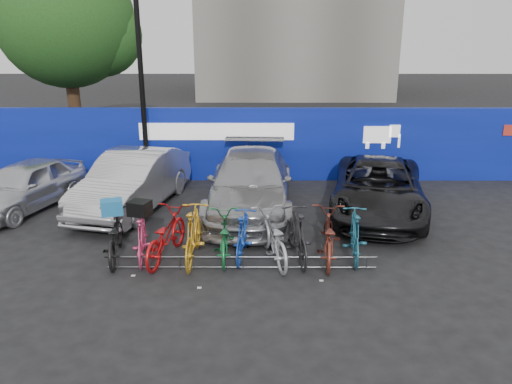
{
  "coord_description": "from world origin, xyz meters",
  "views": [
    {
      "loc": [
        0.32,
        -10.0,
        4.73
      ],
      "look_at": [
        0.29,
        2.0,
        0.86
      ],
      "focal_mm": 35.0,
      "sensor_mm": 36.0,
      "label": 1
    }
  ],
  "objects_px": {
    "car_0": "(25,185)",
    "bike_0": "(114,236)",
    "bike_7": "(297,235)",
    "car_3": "(378,188)",
    "car_2": "(250,183)",
    "bike_rack": "(242,262)",
    "car_1": "(133,181)",
    "bike_4": "(223,236)",
    "lamppost": "(142,82)",
    "bike_3": "(193,234)",
    "bike_5": "(243,235)",
    "bike_2": "(165,235)",
    "bike_6": "(273,237)",
    "bike_8": "(328,237)",
    "bike_9": "(355,235)",
    "bike_1": "(142,237)",
    "tree": "(72,22)"
  },
  "relations": [
    {
      "from": "bike_7",
      "to": "car_3",
      "type": "bearing_deg",
      "value": -136.59
    },
    {
      "from": "bike_0",
      "to": "car_0",
      "type": "bearing_deg",
      "value": -52.61
    },
    {
      "from": "bike_5",
      "to": "bike_7",
      "type": "relative_size",
      "value": 0.91
    },
    {
      "from": "bike_rack",
      "to": "bike_1",
      "type": "height_order",
      "value": "bike_1"
    },
    {
      "from": "bike_5",
      "to": "bike_2",
      "type": "bearing_deg",
      "value": 10.23
    },
    {
      "from": "bike_2",
      "to": "bike_7",
      "type": "height_order",
      "value": "bike_7"
    },
    {
      "from": "tree",
      "to": "bike_6",
      "type": "distance_m",
      "value": 13.42
    },
    {
      "from": "bike_0",
      "to": "bike_9",
      "type": "height_order",
      "value": "bike_9"
    },
    {
      "from": "bike_0",
      "to": "bike_8",
      "type": "xyz_separation_m",
      "value": [
        4.6,
        -0.06,
        0.03
      ]
    },
    {
      "from": "lamppost",
      "to": "bike_0",
      "type": "height_order",
      "value": "lamppost"
    },
    {
      "from": "bike_rack",
      "to": "bike_4",
      "type": "distance_m",
      "value": 0.81
    },
    {
      "from": "bike_7",
      "to": "bike_3",
      "type": "bearing_deg",
      "value": -5.6
    },
    {
      "from": "car_0",
      "to": "bike_4",
      "type": "xyz_separation_m",
      "value": [
        5.71,
        -3.14,
        -0.19
      ]
    },
    {
      "from": "car_3",
      "to": "bike_2",
      "type": "bearing_deg",
      "value": -138.82
    },
    {
      "from": "bike_rack",
      "to": "bike_2",
      "type": "relative_size",
      "value": 2.74
    },
    {
      "from": "bike_1",
      "to": "bike_7",
      "type": "distance_m",
      "value": 3.35
    },
    {
      "from": "lamppost",
      "to": "bike_3",
      "type": "relative_size",
      "value": 3.04
    },
    {
      "from": "car_0",
      "to": "bike_0",
      "type": "xyz_separation_m",
      "value": [
        3.35,
        -3.22,
        -0.16
      ]
    },
    {
      "from": "bike_rack",
      "to": "car_1",
      "type": "height_order",
      "value": "car_1"
    },
    {
      "from": "car_1",
      "to": "car_3",
      "type": "distance_m",
      "value": 6.72
    },
    {
      "from": "bike_1",
      "to": "bike_5",
      "type": "height_order",
      "value": "bike_5"
    },
    {
      "from": "bike_rack",
      "to": "bike_4",
      "type": "bearing_deg",
      "value": 123.95
    },
    {
      "from": "lamppost",
      "to": "bike_rack",
      "type": "relative_size",
      "value": 1.09
    },
    {
      "from": "car_1",
      "to": "bike_6",
      "type": "relative_size",
      "value": 2.36
    },
    {
      "from": "car_0",
      "to": "bike_0",
      "type": "height_order",
      "value": "car_0"
    },
    {
      "from": "bike_rack",
      "to": "car_3",
      "type": "height_order",
      "value": "car_3"
    },
    {
      "from": "bike_2",
      "to": "lamppost",
      "type": "bearing_deg",
      "value": -61.41
    },
    {
      "from": "car_2",
      "to": "bike_7",
      "type": "distance_m",
      "value": 3.28
    },
    {
      "from": "bike_7",
      "to": "bike_8",
      "type": "bearing_deg",
      "value": 170.81
    },
    {
      "from": "bike_rack",
      "to": "bike_9",
      "type": "xyz_separation_m",
      "value": [
        2.43,
        0.57,
        0.38
      ]
    },
    {
      "from": "lamppost",
      "to": "car_3",
      "type": "distance_m",
      "value": 7.7
    },
    {
      "from": "bike_8",
      "to": "car_2",
      "type": "bearing_deg",
      "value": -54.85
    },
    {
      "from": "bike_3",
      "to": "bike_0",
      "type": "bearing_deg",
      "value": -1.38
    },
    {
      "from": "car_3",
      "to": "bike_9",
      "type": "relative_size",
      "value": 2.83
    },
    {
      "from": "car_1",
      "to": "car_3",
      "type": "height_order",
      "value": "car_1"
    },
    {
      "from": "tree",
      "to": "bike_1",
      "type": "bearing_deg",
      "value": -65.59
    },
    {
      "from": "bike_2",
      "to": "bike_4",
      "type": "distance_m",
      "value": 1.25
    },
    {
      "from": "bike_2",
      "to": "bike_5",
      "type": "relative_size",
      "value": 1.19
    },
    {
      "from": "car_2",
      "to": "bike_3",
      "type": "xyz_separation_m",
      "value": [
        -1.18,
        -3.16,
        -0.19
      ]
    },
    {
      "from": "car_1",
      "to": "bike_2",
      "type": "distance_m",
      "value": 3.59
    },
    {
      "from": "lamppost",
      "to": "bike_5",
      "type": "distance_m",
      "value": 6.86
    },
    {
      "from": "bike_0",
      "to": "bike_2",
      "type": "height_order",
      "value": "bike_2"
    },
    {
      "from": "bike_7",
      "to": "bike_0",
      "type": "bearing_deg",
      "value": -7.66
    },
    {
      "from": "car_1",
      "to": "bike_3",
      "type": "height_order",
      "value": "car_1"
    },
    {
      "from": "car_0",
      "to": "bike_4",
      "type": "height_order",
      "value": "car_0"
    },
    {
      "from": "lamppost",
      "to": "bike_3",
      "type": "height_order",
      "value": "lamppost"
    },
    {
      "from": "car_0",
      "to": "bike_7",
      "type": "distance_m",
      "value": 8.0
    },
    {
      "from": "lamppost",
      "to": "bike_2",
      "type": "relative_size",
      "value": 2.99
    },
    {
      "from": "car_0",
      "to": "bike_6",
      "type": "xyz_separation_m",
      "value": [
        6.77,
        -3.31,
        -0.14
      ]
    },
    {
      "from": "lamppost",
      "to": "bike_2",
      "type": "bearing_deg",
      "value": -74.29
    }
  ]
}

